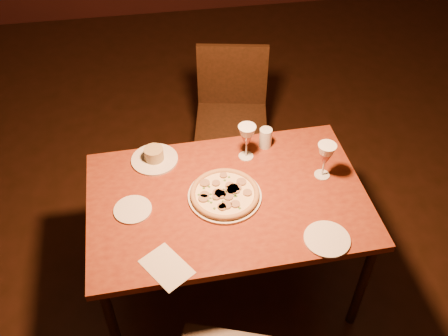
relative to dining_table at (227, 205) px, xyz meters
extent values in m
plane|color=black|center=(0.04, -0.13, -0.65)|extent=(7.00, 7.00, 0.00)
cube|color=brown|center=(0.00, 0.00, 0.04)|extent=(1.35, 0.89, 0.04)
cylinder|color=black|center=(-0.60, -0.39, -0.31)|extent=(0.05, 0.05, 0.67)
cylinder|color=black|center=(-0.62, 0.36, -0.31)|extent=(0.05, 0.05, 0.67)
cylinder|color=black|center=(0.62, -0.36, -0.31)|extent=(0.05, 0.05, 0.67)
cylinder|color=black|center=(0.60, 0.39, -0.31)|extent=(0.05, 0.05, 0.67)
cube|color=black|center=(0.17, 0.83, -0.18)|extent=(0.52, 0.52, 0.04)
cube|color=black|center=(0.21, 1.03, 0.06)|extent=(0.44, 0.11, 0.42)
cylinder|color=black|center=(-0.04, 0.69, -0.42)|extent=(0.04, 0.04, 0.45)
cylinder|color=black|center=(0.03, 1.04, -0.42)|extent=(0.04, 0.04, 0.45)
cylinder|color=black|center=(0.31, 0.62, -0.42)|extent=(0.04, 0.04, 0.45)
cylinder|color=black|center=(0.38, 0.97, -0.42)|extent=(0.04, 0.04, 0.45)
cylinder|color=silver|center=(-0.01, 0.00, 0.07)|extent=(0.35, 0.35, 0.01)
cylinder|color=#FCE6AE|center=(-0.01, 0.00, 0.08)|extent=(0.32, 0.32, 0.01)
torus|color=tan|center=(-0.01, 0.00, 0.09)|extent=(0.33, 0.33, 0.03)
cylinder|color=silver|center=(-0.33, 0.31, 0.07)|extent=(0.24, 0.24, 0.01)
cylinder|color=#9E885A|center=(-0.33, 0.31, 0.11)|extent=(0.10, 0.10, 0.07)
cylinder|color=silver|center=(0.26, 0.33, 0.12)|extent=(0.07, 0.07, 0.11)
cylinder|color=silver|center=(-0.45, -0.01, 0.07)|extent=(0.18, 0.18, 0.01)
cylinder|color=silver|center=(0.39, -0.33, 0.07)|extent=(0.21, 0.21, 0.01)
cube|color=beige|center=(-0.32, -0.36, 0.06)|extent=(0.24, 0.26, 0.00)
camera|label=1|loc=(-0.28, -1.60, 1.82)|focal=40.00mm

